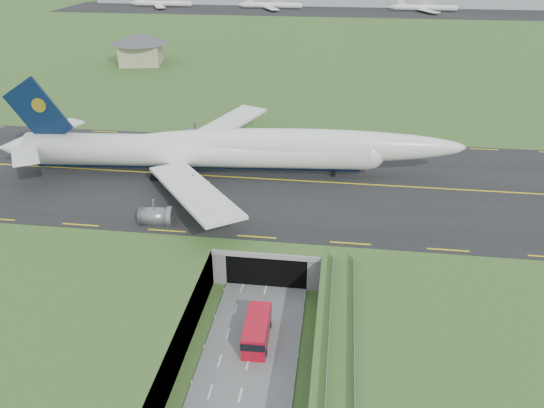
# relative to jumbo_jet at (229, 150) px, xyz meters

# --- Properties ---
(ground) EXTENTS (900.00, 900.00, 0.00)m
(ground) POSITION_rel_jumbo_jet_xyz_m (10.59, -34.14, -11.10)
(ground) COLOR #376127
(ground) RESTS_ON ground
(airfield_deck) EXTENTS (800.00, 800.00, 6.00)m
(airfield_deck) POSITION_rel_jumbo_jet_xyz_m (10.59, -34.14, -8.10)
(airfield_deck) COLOR gray
(airfield_deck) RESTS_ON ground
(trench_road) EXTENTS (12.00, 75.00, 0.20)m
(trench_road) POSITION_rel_jumbo_jet_xyz_m (10.59, -41.64, -11.00)
(trench_road) COLOR slate
(trench_road) RESTS_ON ground
(taxiway) EXTENTS (800.00, 44.00, 0.18)m
(taxiway) POSITION_rel_jumbo_jet_xyz_m (10.59, -1.14, -5.01)
(taxiway) COLOR black
(taxiway) RESTS_ON airfield_deck
(tunnel_portal) EXTENTS (17.00, 22.30, 6.00)m
(tunnel_portal) POSITION_rel_jumbo_jet_xyz_m (10.59, -17.43, -7.77)
(tunnel_portal) COLOR gray
(tunnel_portal) RESTS_ON ground
(jumbo_jet) EXTENTS (87.40, 57.25, 19.01)m
(jumbo_jet) POSITION_rel_jumbo_jet_xyz_m (0.00, 0.00, 0.00)
(jumbo_jet) COLOR white
(jumbo_jet) RESTS_ON ground
(shuttle_tram) EXTENTS (3.31, 8.12, 3.27)m
(shuttle_tram) POSITION_rel_jumbo_jet_xyz_m (11.05, -37.87, -9.31)
(shuttle_tram) COLOR red
(shuttle_tram) RESTS_ON ground
(service_building) EXTENTS (22.73, 22.73, 10.57)m
(service_building) POSITION_rel_jumbo_jet_xyz_m (-49.50, 88.66, 1.16)
(service_building) COLOR tan
(service_building) RESTS_ON ground
(distant_hills) EXTENTS (700.00, 91.00, 60.00)m
(distant_hills) POSITION_rel_jumbo_jet_xyz_m (74.97, 395.86, -15.10)
(distant_hills) COLOR slate
(distant_hills) RESTS_ON ground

